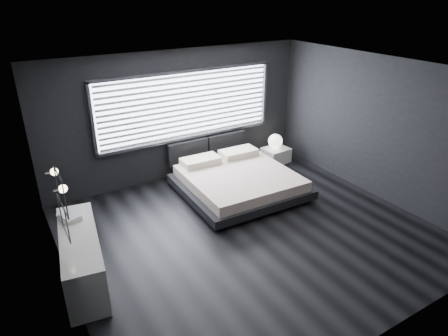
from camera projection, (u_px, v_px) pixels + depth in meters
room at (251, 159)px, 6.48m from camera, size 6.04×6.00×2.80m
window at (188, 106)px, 8.58m from camera, size 4.14×0.09×1.52m
headboard at (207, 148)px, 9.17m from camera, size 1.96×0.16×0.52m
sconce_near at (63, 189)px, 5.08m from camera, size 0.18×0.11×0.11m
sconce_far at (54, 172)px, 5.55m from camera, size 0.18×0.11×0.11m
wall_art_upper at (61, 192)px, 4.46m from camera, size 0.01×0.48×0.48m
wall_art_lower at (64, 218)px, 4.85m from camera, size 0.01×0.48×0.48m
bed at (238, 181)px, 8.27m from camera, size 2.39×2.29×0.60m
nightstand at (276, 155)px, 9.79m from camera, size 0.64×0.55×0.35m
orb_lamp at (275, 141)px, 9.68m from camera, size 0.35×0.35×0.35m
dresser at (82, 257)px, 5.78m from camera, size 0.79×1.92×0.74m
book_stack at (70, 217)px, 6.02m from camera, size 0.33×0.40×0.07m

